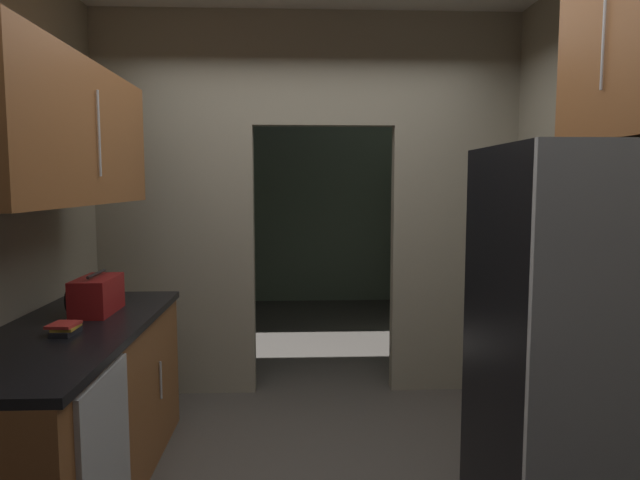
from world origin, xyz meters
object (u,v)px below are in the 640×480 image
(boombox, at_px, (96,295))
(book_stack, at_px, (65,329))
(refrigerator, at_px, (583,352))
(dishwasher, at_px, (106,471))

(boombox, height_order, book_stack, boombox)
(refrigerator, relative_size, book_stack, 11.20)
(refrigerator, relative_size, dishwasher, 2.12)
(refrigerator, xyz_separation_m, dishwasher, (-2.00, -0.04, -0.46))
(boombox, xyz_separation_m, book_stack, (0.01, -0.44, -0.07))
(refrigerator, relative_size, boombox, 4.75)
(boombox, distance_m, book_stack, 0.45)
(refrigerator, xyz_separation_m, book_stack, (-2.31, 0.35, 0.04))
(dishwasher, bearing_deg, boombox, 110.29)
(dishwasher, distance_m, boombox, 1.06)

